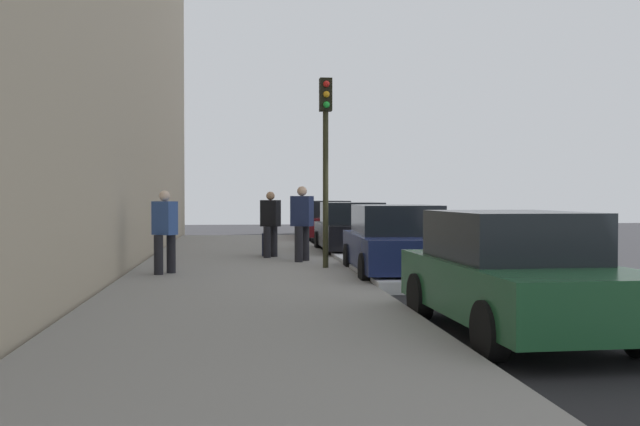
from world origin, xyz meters
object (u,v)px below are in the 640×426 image
(parked_car_navy, at_px, (397,242))
(pedestrian_black_coat, at_px, (271,222))
(parked_car_green, at_px, (515,274))
(parked_car_black, at_px, (352,229))
(rolling_suitcase, at_px, (266,244))
(traffic_light_pole, at_px, (326,139))
(pedestrian_blue_coat, at_px, (165,229))
(pedestrian_navy_coat, at_px, (302,221))
(parked_car_maroon, at_px, (326,221))

(parked_car_navy, xyz_separation_m, pedestrian_black_coat, (-3.74, -2.44, 0.28))
(parked_car_navy, height_order, parked_car_green, same)
(parked_car_black, relative_size, rolling_suitcase, 4.36)
(parked_car_black, bearing_deg, pedestrian_black_coat, -49.27)
(pedestrian_black_coat, xyz_separation_m, traffic_light_pole, (2.84, 1.07, 1.89))
(parked_car_black, bearing_deg, pedestrian_blue_coat, -38.85)
(pedestrian_black_coat, height_order, pedestrian_navy_coat, pedestrian_navy_coat)
(parked_car_green, xyz_separation_m, pedestrian_blue_coat, (-6.19, -4.83, 0.28))
(pedestrian_blue_coat, relative_size, pedestrian_navy_coat, 0.93)
(parked_car_black, xyz_separation_m, traffic_light_pole, (4.91, -1.33, 2.17))
(pedestrian_blue_coat, height_order, rolling_suitcase, pedestrian_blue_coat)
(traffic_light_pole, height_order, rolling_suitcase, traffic_light_pole)
(parked_car_maroon, bearing_deg, pedestrian_navy_coat, -9.84)
(parked_car_maroon, relative_size, pedestrian_black_coat, 2.83)
(parked_car_maroon, relative_size, parked_car_navy, 1.10)
(parked_car_green, xyz_separation_m, pedestrian_black_coat, (-9.90, -2.57, 0.28))
(pedestrian_navy_coat, bearing_deg, pedestrian_blue_coat, -49.98)
(parked_car_black, xyz_separation_m, parked_car_green, (11.97, 0.17, 0.00))
(parked_car_navy, relative_size, pedestrian_blue_coat, 2.57)
(pedestrian_navy_coat, bearing_deg, parked_car_green, 12.25)
(pedestrian_navy_coat, distance_m, rolling_suitcase, 1.97)
(parked_car_maroon, relative_size, rolling_suitcase, 4.95)
(parked_car_navy, height_order, pedestrian_navy_coat, pedestrian_navy_coat)
(parked_car_maroon, xyz_separation_m, pedestrian_navy_coat, (9.90, -1.72, 0.34))
(parked_car_green, bearing_deg, pedestrian_black_coat, -165.42)
(pedestrian_black_coat, bearing_deg, traffic_light_pole, 20.69)
(parked_car_black, bearing_deg, parked_car_navy, 0.41)
(pedestrian_black_coat, relative_size, rolling_suitcase, 1.75)
(parked_car_black, distance_m, pedestrian_black_coat, 3.18)
(pedestrian_blue_coat, bearing_deg, parked_car_black, 141.15)
(parked_car_maroon, height_order, traffic_light_pole, traffic_light_pole)
(parked_car_maroon, bearing_deg, pedestrian_black_coat, -15.56)
(parked_car_black, bearing_deg, traffic_light_pole, -15.18)
(parked_car_green, distance_m, pedestrian_navy_coat, 8.87)
(parked_car_green, xyz_separation_m, pedestrian_navy_coat, (-8.66, -1.88, 0.34))
(parked_car_navy, bearing_deg, parked_car_black, -179.59)
(parked_car_green, height_order, traffic_light_pole, traffic_light_pole)
(parked_car_green, bearing_deg, pedestrian_navy_coat, -167.75)
(parked_car_navy, bearing_deg, parked_car_maroon, -179.85)
(pedestrian_blue_coat, relative_size, pedestrian_black_coat, 1.00)
(pedestrian_black_coat, relative_size, pedestrian_navy_coat, 0.93)
(parked_car_maroon, xyz_separation_m, parked_car_green, (18.56, 0.16, -0.00))
(pedestrian_navy_coat, relative_size, traffic_light_pole, 0.44)
(pedestrian_navy_coat, height_order, traffic_light_pole, traffic_light_pole)
(parked_car_black, height_order, traffic_light_pole, traffic_light_pole)
(pedestrian_black_coat, bearing_deg, rolling_suitcase, -168.45)
(pedestrian_blue_coat, height_order, pedestrian_navy_coat, pedestrian_navy_coat)
(pedestrian_blue_coat, bearing_deg, parked_car_navy, 89.68)
(traffic_light_pole, bearing_deg, pedestrian_navy_coat, -166.74)
(parked_car_green, bearing_deg, traffic_light_pole, -167.99)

